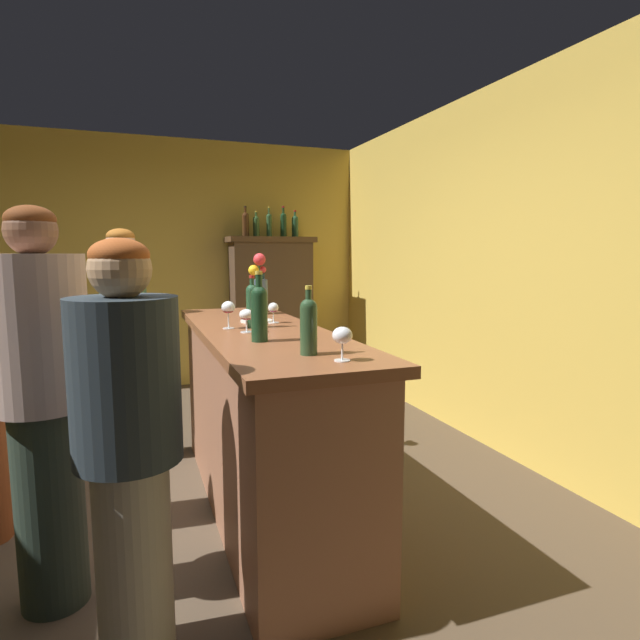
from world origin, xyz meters
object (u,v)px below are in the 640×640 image
display_cabinet (271,308)px  wine_bottle_malbec (309,324)px  wine_bottle_merlot (252,304)px  display_bottle_center (269,224)px  bar_counter (263,419)px  display_bottle_midleft (256,225)px  patron_in_grey (128,439)px  wine_bottle_pinot (264,294)px  display_bottle_midright (283,224)px  wine_glass_mid (342,336)px  wine_glass_rear (246,316)px  display_bottle_left (246,223)px  patron_by_cabinet (43,394)px  patron_near_entrance (125,333)px  flower_arrangement (259,288)px  wine_glass_spare (273,309)px  display_bottle_right (295,225)px  cheese_plate (256,321)px  wine_glass_front (228,309)px  wine_bottle_rose (259,310)px

display_cabinet → wine_bottle_malbec: size_ratio=5.75×
wine_bottle_merlot → display_bottle_center: display_bottle_center is taller
bar_counter → wine_bottle_malbec: wine_bottle_malbec is taller
display_bottle_midleft → patron_in_grey: bearing=-109.7°
wine_bottle_pinot → display_bottle_midright: (0.74, 2.01, 0.63)m
wine_bottle_malbec → bar_counter: bearing=90.6°
wine_glass_mid → display_bottle_midright: size_ratio=0.40×
wine_glass_rear → display_bottle_midright: bearing=70.2°
display_bottle_left → display_bottle_midleft: display_bottle_left is taller
display_bottle_midleft → patron_by_cabinet: size_ratio=0.17×
wine_bottle_malbec → display_bottle_center: display_bottle_center is taller
bar_counter → patron_near_entrance: 1.34m
flower_arrangement → display_bottle_center: size_ratio=1.27×
display_cabinet → wine_glass_spare: bearing=-104.5°
flower_arrangement → display_bottle_right: size_ratio=1.40×
flower_arrangement → display_bottle_center: 2.31m
wine_bottle_pinot → display_bottle_right: size_ratio=0.98×
wine_glass_rear → cheese_plate: size_ratio=0.64×
bar_counter → flower_arrangement: bearing=77.5°
bar_counter → wine_glass_front: (-0.17, 0.07, 0.64)m
cheese_plate → patron_by_cabinet: bearing=-143.7°
wine_glass_mid → patron_by_cabinet: patron_by_cabinet is taller
display_cabinet → wine_glass_rear: (-0.91, -2.96, 0.29)m
wine_glass_rear → display_bottle_right: size_ratio=0.42×
wine_glass_mid → wine_glass_rear: (-0.20, 0.86, -0.01)m
wine_bottle_malbec → wine_glass_front: 0.89m
wine_bottle_rose → patron_near_entrance: bearing=113.2°
display_bottle_midleft → display_bottle_left: bearing=-180.0°
wine_glass_rear → display_bottle_center: (0.90, 2.96, 0.65)m
bar_counter → wine_bottle_pinot: wine_bottle_pinot is taller
bar_counter → patron_in_grey: size_ratio=1.50×
display_bottle_left → patron_in_grey: (-1.24, -3.80, -0.97)m
wine_glass_rear → wine_glass_spare: 0.39m
display_bottle_midleft → display_bottle_right: 0.45m
wine_bottle_pinot → wine_glass_rear: wine_bottle_pinot is taller
patron_in_grey → bar_counter: bearing=10.8°
wine_glass_rear → flower_arrangement: bearing=72.0°
wine_glass_rear → wine_glass_spare: wine_glass_rear is taller
display_bottle_center → patron_by_cabinet: display_bottle_center is taller
wine_glass_mid → patron_near_entrance: 2.19m
wine_glass_front → wine_glass_mid: (0.26, -1.03, -0.01)m
wine_bottle_malbec → wine_glass_front: size_ratio=1.86×
wine_bottle_merlot → display_bottle_midright: bearing=70.4°
wine_glass_front → patron_by_cabinet: 1.07m
bar_counter → wine_bottle_rose: bearing=-104.9°
wine_bottle_pinot → wine_bottle_rose: size_ratio=0.87×
cheese_plate → patron_in_grey: patron_in_grey is taller
cheese_plate → display_bottle_right: bearing=67.6°
wine_glass_mid → wine_glass_front: bearing=104.3°
wine_glass_front → patron_near_entrance: (-0.56, 0.98, -0.25)m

